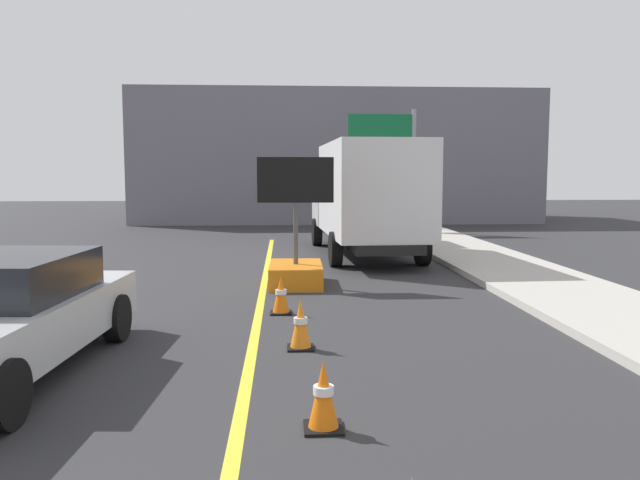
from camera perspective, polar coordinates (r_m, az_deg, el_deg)
The scene contains 8 objects.
lane_center_stripe at distance 5.30m, azimuth -8.11°, elevation -20.07°, with size 0.14×36.00×0.01m, color yellow.
arrow_board_trailer at distance 13.38m, azimuth -2.20°, elevation -2.04°, with size 1.60×1.82×2.70m.
box_truck at distance 18.22m, azimuth 4.14°, elevation 4.07°, with size 2.80×7.79×3.20m.
highway_guide_sign at distance 26.18m, azimuth 6.75°, elevation 8.22°, with size 2.79×0.18×5.00m.
far_building_block at distance 33.62m, azimuth 1.20°, elevation 7.36°, with size 19.78×8.14×6.41m, color slate.
traffic_cone_mid_lane at distance 5.92m, azimuth 0.32°, elevation -13.88°, with size 0.36×0.36×0.65m.
traffic_cone_far_lane at distance 8.51m, azimuth -1.76°, elevation -7.62°, with size 0.36×0.36×0.68m.
traffic_cone_curbside at distance 10.65m, azimuth -3.55°, elevation -4.98°, with size 0.36×0.36×0.65m.
Camera 1 is at (0.43, 1.25, 2.32)m, focal length 35.43 mm.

